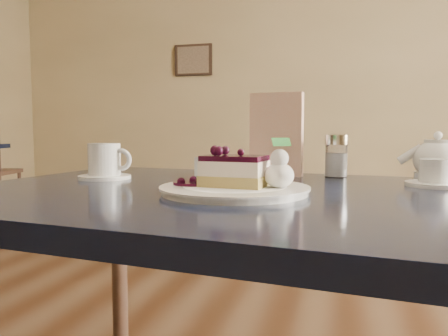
% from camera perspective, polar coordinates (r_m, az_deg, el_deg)
% --- Properties ---
extents(main_table, '(1.15, 0.83, 0.68)m').
position_cam_1_polar(main_table, '(0.81, 2.46, -7.87)').
color(main_table, black).
rests_on(main_table, ground).
extents(dessert_plate, '(0.25, 0.25, 0.01)m').
position_cam_1_polar(dessert_plate, '(0.76, 1.38, -2.89)').
color(dessert_plate, white).
rests_on(dessert_plate, main_table).
extents(cheesecake_slice, '(0.12, 0.09, 0.05)m').
position_cam_1_polar(cheesecake_slice, '(0.75, 1.38, -0.43)').
color(cheesecake_slice, tan).
rests_on(cheesecake_slice, dessert_plate).
extents(whipped_cream, '(0.05, 0.05, 0.04)m').
position_cam_1_polar(whipped_cream, '(0.74, 7.22, -0.93)').
color(whipped_cream, white).
rests_on(whipped_cream, dessert_plate).
extents(berry_sauce, '(0.07, 0.07, 0.01)m').
position_cam_1_polar(berry_sauce, '(0.78, -4.04, -2.00)').
color(berry_sauce, black).
rests_on(berry_sauce, dessert_plate).
extents(coffee_set, '(0.13, 0.12, 0.08)m').
position_cam_1_polar(coffee_set, '(1.02, -15.24, 0.62)').
color(coffee_set, white).
rests_on(coffee_set, main_table).
extents(tea_set, '(0.15, 0.20, 0.10)m').
position_cam_1_polar(tea_set, '(1.02, 25.95, 0.50)').
color(tea_set, white).
rests_on(tea_set, main_table).
extents(menu_card, '(0.13, 0.04, 0.20)m').
position_cam_1_polar(menu_card, '(1.05, 6.84, 4.35)').
color(menu_card, white).
rests_on(menu_card, main_table).
extents(sugar_shaker, '(0.05, 0.05, 0.10)m').
position_cam_1_polar(sugar_shaker, '(1.04, 14.45, 1.57)').
color(sugar_shaker, white).
rests_on(sugar_shaker, main_table).
extents(napkin_stack, '(0.12, 0.12, 0.05)m').
position_cam_1_polar(napkin_stack, '(1.07, -0.05, 0.31)').
color(napkin_stack, white).
rests_on(napkin_stack, main_table).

